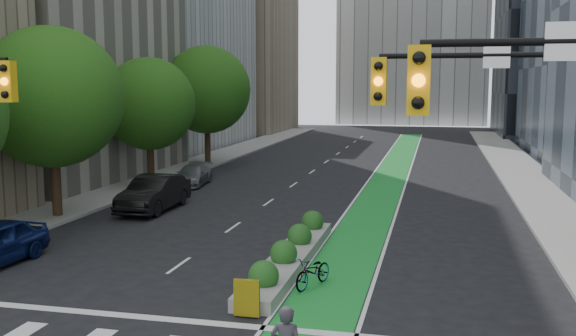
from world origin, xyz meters
The scene contains 13 objects.
sidewalk_left centered at (-11.80, 25.00, 0.07)m, with size 3.60×90.00×0.15m, color gray.
sidewalk_right centered at (11.80, 25.00, 0.07)m, with size 3.60×90.00×0.15m, color gray.
bike_lane_paint centered at (3.00, 30.00, 0.01)m, with size 2.20×70.00×0.01m, color #198A2E.
building_tan_far centered at (-20.00, 66.00, 13.00)m, with size 14.00×16.00×26.00m, color tan.
building_dark_end centered at (20.00, 68.00, 14.00)m, with size 14.00×18.00×28.00m, color black.
tree_mid centered at (-11.00, 12.00, 5.57)m, with size 6.40×6.40×8.78m.
tree_midfar centered at (-11.00, 22.00, 4.95)m, with size 5.60×5.60×7.76m.
tree_far centered at (-11.00, 32.00, 5.69)m, with size 6.60×6.60×9.00m.
signal_right centered at (8.67, 0.47, 4.80)m, with size 5.82×0.51×7.20m.
median_planter centered at (1.20, 7.04, 0.37)m, with size 1.20×10.26×1.10m.
bicycle centered at (2.42, 4.80, 0.48)m, with size 0.64×1.83×0.96m, color gray.
parked_car_left_mid centered at (-7.41, 14.67, 0.86)m, with size 1.82×5.23×1.72m, color black.
parked_car_left_far centered at (-8.49, 22.49, 0.62)m, with size 1.73×4.26×1.24m, color #5D5F63.
Camera 1 is at (5.99, -13.93, 6.22)m, focal length 40.00 mm.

